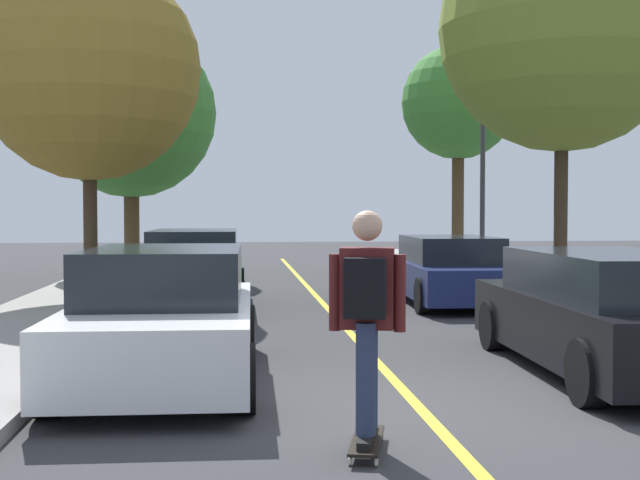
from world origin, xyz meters
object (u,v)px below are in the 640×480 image
object	(u,v)px
street_tree_left_nearest	(89,70)
street_tree_left_near	(131,113)
streetlamp	(483,135)
skateboarder	(367,310)
skateboard	(367,441)
street_tree_right_nearest	(563,29)
parked_car_right_nearest	(608,313)
parked_car_right_near	(450,271)
parked_car_left_near	(195,269)
parked_car_left_nearest	(165,317)
street_tree_right_near	(458,104)

from	to	relation	value
street_tree_left_nearest	street_tree_left_near	xyz separation A→B (m)	(0.00, 6.49, -0.10)
streetlamp	skateboarder	size ratio (longest dim) A/B	3.57
street_tree_left_nearest	skateboard	xyz separation A→B (m)	(3.79, -10.41, -4.44)
street_tree_left_nearest	skateboard	size ratio (longest dim) A/B	7.54
street_tree_left_nearest	street_tree_right_nearest	xyz separation A→B (m)	(9.00, -1.07, 0.75)
street_tree_right_nearest	streetlamp	world-z (taller)	street_tree_right_nearest
parked_car_right_nearest	parked_car_right_near	size ratio (longest dim) A/B	1.04
street_tree_left_nearest	street_tree_left_near	distance (m)	6.49
parked_car_right_near	parked_car_left_near	bearing A→B (deg)	-177.87
street_tree_right_nearest	parked_car_right_near	bearing A→B (deg)	167.91
parked_car_right_near	street_tree_left_nearest	size ratio (longest dim) A/B	0.69
parked_car_right_near	street_tree_left_nearest	distance (m)	7.99
parked_car_left_nearest	parked_car_right_near	size ratio (longest dim) A/B	1.00
street_tree_left_nearest	streetlamp	size ratio (longest dim) A/B	1.06
skateboard	streetlamp	bearing A→B (deg)	70.03
parked_car_left_near	skateboard	size ratio (longest dim) A/B	5.17
street_tree_left_near	street_tree_right_nearest	size ratio (longest dim) A/B	0.88
parked_car_right_near	streetlamp	world-z (taller)	streetlamp
parked_car_left_near	street_tree_right_nearest	xyz separation A→B (m)	(6.96, -0.25, 4.55)
streetlamp	skateboarder	xyz separation A→B (m)	(-4.92, -13.56, -2.55)
street_tree_right_nearest	skateboard	world-z (taller)	street_tree_right_nearest
streetlamp	street_tree_left_near	bearing A→B (deg)	158.82
street_tree_right_nearest	parked_car_left_nearest	bearing A→B (deg)	-137.08
parked_car_left_nearest	street_tree_left_near	world-z (taller)	street_tree_left_near
street_tree_left_near	skateboarder	distance (m)	17.67
parked_car_right_near	street_tree_left_nearest	world-z (taller)	street_tree_left_nearest
parked_car_right_nearest	street_tree_left_nearest	size ratio (longest dim) A/B	0.71
parked_car_left_nearest	street_tree_left_nearest	xyz separation A→B (m)	(-2.04, 7.54, 3.85)
parked_car_left_nearest	skateboarder	bearing A→B (deg)	-59.11
streetlamp	street_tree_right_nearest	bearing A→B (deg)	-85.99
street_tree_left_near	street_tree_right_near	xyz separation A→B (m)	(9.00, -0.01, 0.37)
street_tree_right_nearest	skateboard	size ratio (longest dim) A/B	8.63
parked_car_right_nearest	parked_car_left_near	bearing A→B (deg)	125.73
skateboarder	parked_car_right_near	bearing A→B (deg)	72.09
parked_car_left_near	street_tree_right_near	world-z (taller)	street_tree_right_near
parked_car_right_nearest	parked_car_right_near	bearing A→B (deg)	89.98
parked_car_left_near	streetlamp	world-z (taller)	streetlamp
streetlamp	parked_car_right_nearest	bearing A→B (deg)	-99.25
street_tree_left_near	street_tree_right_nearest	bearing A→B (deg)	-40.01
parked_car_right_nearest	street_tree_right_near	xyz separation A→B (m)	(2.04, 14.12, 4.11)
parked_car_right_near	street_tree_left_nearest	bearing A→B (deg)	174.81
street_tree_right_near	streetlamp	distance (m)	3.57
parked_car_right_near	skateboarder	size ratio (longest dim) A/B	2.60
parked_car_right_near	streetlamp	bearing A→B (deg)	64.95
parked_car_right_near	streetlamp	xyz separation A→B (m)	(1.75, 3.74, 2.99)
parked_car_right_near	streetlamp	size ratio (longest dim) A/B	0.73
street_tree_left_near	street_tree_left_nearest	bearing A→B (deg)	-90.00
parked_car_right_near	street_tree_right_nearest	bearing A→B (deg)	-12.09
street_tree_left_nearest	street_tree_left_near	size ratio (longest dim) A/B	0.99
parked_car_right_nearest	streetlamp	world-z (taller)	streetlamp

